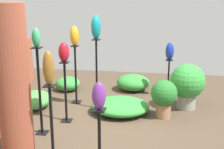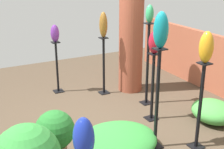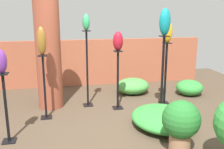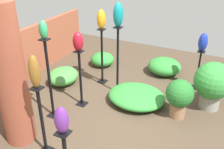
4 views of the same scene
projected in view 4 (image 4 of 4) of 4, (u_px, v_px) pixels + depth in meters
name	position (u px, v px, depth m)	size (l,w,h in m)	color
ground_plane	(121.00, 119.00, 5.00)	(8.00, 8.00, 0.00)	#4C3D2D
brick_wall_back	(8.00, 63.00, 5.83)	(5.60, 0.12, 1.21)	#9E5138
brick_pillar	(11.00, 78.00, 4.01)	(0.50, 0.50, 2.33)	brown
pedestal_bronze	(42.00, 124.00, 4.00)	(0.20, 0.20, 1.19)	black
pedestal_ruby	(81.00, 81.00, 5.21)	(0.20, 0.20, 1.19)	black
pedestal_amber	(102.00, 59.00, 6.05)	(0.20, 0.20, 1.31)	black
pedestal_jade	(50.00, 83.00, 4.78)	(0.20, 0.20, 1.57)	black
pedestal_cobalt	(198.00, 72.00, 5.87)	(0.20, 0.20, 0.91)	black
pedestal_teal	(118.00, 64.00, 5.56)	(0.20, 0.20, 1.51)	black
art_vase_bronze	(34.00, 72.00, 3.59)	(0.16, 0.16, 0.50)	brown
art_vase_ruby	(78.00, 42.00, 4.83)	(0.20, 0.20, 0.38)	maroon
art_vase_violet	(62.00, 120.00, 2.94)	(0.16, 0.17, 0.35)	#6B2D8C
art_vase_amber	(101.00, 19.00, 5.62)	(0.20, 0.19, 0.43)	orange
art_vase_jade	(43.00, 30.00, 4.32)	(0.14, 0.14, 0.32)	#2D9356
art_vase_cobalt	(203.00, 42.00, 5.55)	(0.21, 0.20, 0.41)	#192D9E
art_vase_teal	(118.00, 15.00, 5.07)	(0.20, 0.20, 0.49)	#0F727A
potted_plant_front_left	(179.00, 96.00, 4.88)	(0.53, 0.53, 0.78)	#936B4C
potted_plant_walkway_edge	(213.00, 83.00, 5.10)	(0.74, 0.74, 0.99)	gray
foliage_bed_east	(102.00, 59.00, 7.06)	(0.63, 0.63, 0.35)	#338C38
foliage_bed_west	(164.00, 66.00, 6.61)	(0.78, 0.83, 0.40)	#338C38
foliage_bed_center	(137.00, 96.00, 5.45)	(1.04, 1.20, 0.30)	#338C38
foliage_bed_rear	(63.00, 76.00, 6.18)	(0.78, 0.68, 0.37)	#479942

